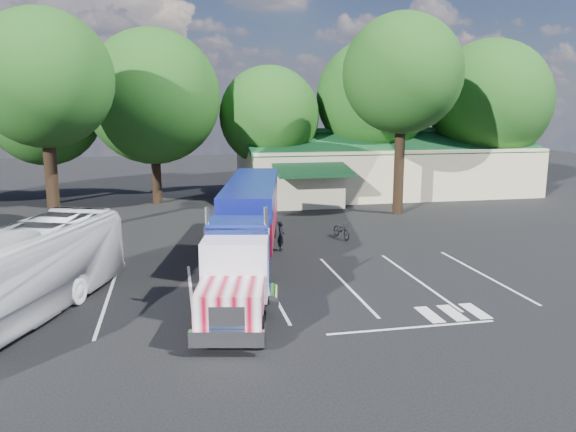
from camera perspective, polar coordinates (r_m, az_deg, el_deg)
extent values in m
plane|color=black|center=(28.84, -3.84, -3.70)|extent=(120.00, 120.00, 0.00)
cube|color=beige|center=(49.25, 9.60, 4.68)|extent=(24.00, 11.00, 4.00)
cube|color=#123F20|center=(46.81, 10.75, 7.39)|extent=(24.20, 6.25, 2.10)
cube|color=#123F20|center=(51.28, 8.72, 7.76)|extent=(24.20, 6.25, 2.10)
cube|color=beige|center=(41.53, 2.05, 2.83)|extent=(5.00, 2.50, 2.80)
cube|color=#123F20|center=(40.09, 2.51, 4.70)|extent=(5.40, 3.19, 0.80)
cylinder|color=black|center=(46.70, -23.03, 3.62)|extent=(0.70, 0.70, 4.00)
sphere|color=#134313|center=(46.39, -23.51, 9.93)|extent=(8.40, 8.40, 8.40)
cylinder|color=black|center=(44.17, -13.21, 4.02)|extent=(0.70, 0.70, 4.30)
sphere|color=#134313|center=(43.87, -13.56, 11.69)|extent=(10.00, 10.00, 10.00)
cylinder|color=black|center=(46.13, -1.89, 4.16)|extent=(0.70, 0.70, 3.60)
sphere|color=#134313|center=(45.81, -1.93, 10.13)|extent=(8.00, 8.00, 8.00)
cylinder|color=black|center=(48.87, 8.51, 4.96)|extent=(0.70, 0.70, 4.50)
sphere|color=#134313|center=(48.61, 8.71, 11.83)|extent=(9.60, 9.60, 9.60)
cylinder|color=black|center=(52.13, 19.37, 4.50)|extent=(0.70, 0.70, 3.90)
sphere|color=#134313|center=(51.85, 19.79, 10.93)|extent=(10.40, 10.40, 10.40)
cylinder|color=black|center=(34.60, -22.84, 2.99)|extent=(0.70, 0.70, 6.00)
sphere|color=#134313|center=(34.36, -23.59, 12.69)|extent=(7.60, 7.60, 7.60)
cylinder|color=black|center=(39.42, 11.21, 4.90)|extent=(0.70, 0.70, 6.50)
sphere|color=#134313|center=(39.27, 11.56, 14.00)|extent=(8.00, 8.00, 8.00)
cube|color=black|center=(20.17, -5.23, -8.27)|extent=(2.14, 6.34, 0.22)
cube|color=white|center=(17.08, -6.26, -12.29)|extent=(2.25, 0.67, 0.49)
cube|color=white|center=(17.04, -6.23, -10.39)|extent=(1.08, 0.32, 0.81)
cube|color=white|center=(17.94, -5.89, -8.65)|extent=(2.46, 2.53, 1.03)
cube|color=silver|center=(19.47, -5.38, -5.38)|extent=(2.49, 1.86, 2.07)
cube|color=black|center=(18.79, -5.57, -4.56)|extent=(2.04, 0.49, 0.90)
cube|color=white|center=(19.91, -5.24, -1.53)|extent=(2.31, 0.56, 0.22)
cube|color=navy|center=(20.97, -4.98, -3.66)|extent=(2.56, 2.21, 2.43)
cylinder|color=white|center=(20.23, -8.12, -3.35)|extent=(0.19, 0.19, 3.05)
cylinder|color=white|center=(20.05, -2.25, -3.39)|extent=(0.19, 0.19, 3.05)
cylinder|color=white|center=(20.40, -8.63, -8.13)|extent=(0.87, 1.53, 0.59)
cylinder|color=white|center=(20.18, -1.74, -8.22)|extent=(0.87, 1.53, 0.59)
cube|color=white|center=(28.60, -3.64, 0.14)|extent=(4.60, 11.73, 1.35)
cube|color=#09175A|center=(28.39, -3.67, 2.55)|extent=(4.60, 11.73, 1.08)
cube|color=black|center=(32.52, -3.20, -0.62)|extent=(1.69, 3.30, 0.31)
cube|color=black|center=(24.25, -5.81, -5.05)|extent=(0.13, 0.13, 1.26)
cube|color=black|center=(24.15, -2.83, -5.07)|extent=(0.13, 0.13, 1.26)
cube|color=white|center=(34.61, -3.01, -0.51)|extent=(2.13, 0.54, 0.11)
cylinder|color=black|center=(17.93, -9.05, -11.51)|extent=(0.51, 1.03, 0.99)
cylinder|color=black|center=(17.74, -2.89, -11.63)|extent=(0.51, 1.03, 0.99)
cylinder|color=black|center=(21.76, -7.35, -7.35)|extent=(0.51, 1.03, 0.99)
cylinder|color=black|center=(21.61, -2.34, -7.41)|extent=(0.51, 1.03, 0.99)
cylinder|color=black|center=(22.70, -7.03, -6.57)|extent=(0.51, 1.03, 0.99)
cylinder|color=black|center=(22.54, -2.24, -6.61)|extent=(0.51, 1.03, 0.99)
cylinder|color=black|center=(31.94, -4.96, -1.35)|extent=(0.51, 1.03, 0.99)
cylinder|color=black|center=(31.83, -1.57, -1.36)|extent=(0.51, 1.03, 0.99)
cylinder|color=black|center=(32.99, -4.80, -0.95)|extent=(0.51, 1.03, 0.99)
cylinder|color=black|center=(32.88, -1.52, -0.95)|extent=(0.51, 1.03, 0.99)
imported|color=black|center=(28.90, -0.71, -2.04)|extent=(0.51, 0.65, 1.57)
imported|color=black|center=(31.89, 5.47, -1.41)|extent=(0.98, 1.92, 0.96)
imported|color=silver|center=(21.24, -26.83, -5.69)|extent=(6.94, 12.02, 3.30)
imported|color=#B6B9BF|center=(42.68, 0.33, 2.11)|extent=(4.49, 2.71, 1.40)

